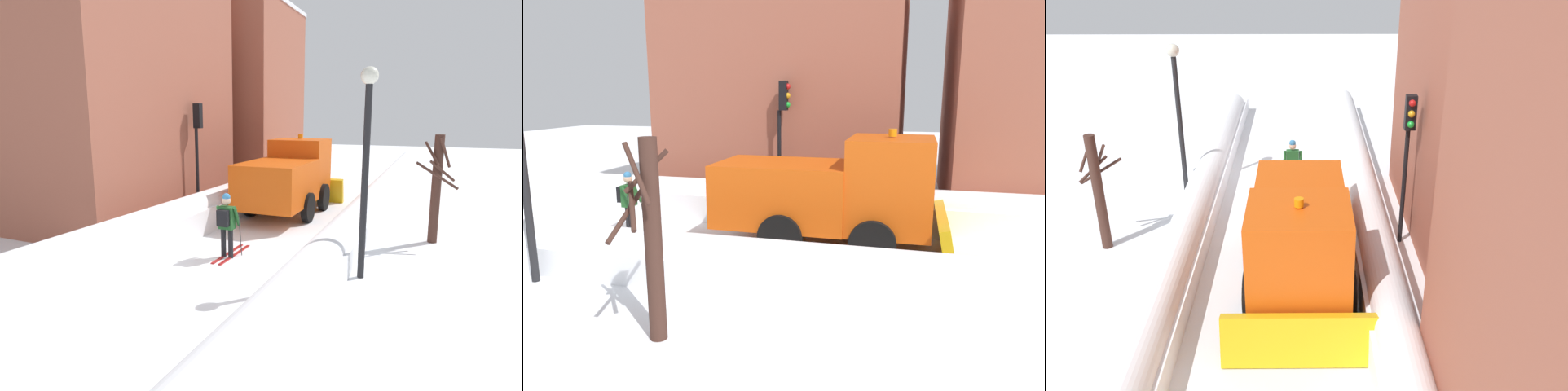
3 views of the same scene
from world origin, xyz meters
The scene contains 8 objects.
ground_plane centered at (0.00, 10.00, 0.00)m, with size 80.00×80.00×0.00m, color white.
snowbank_left centered at (-2.53, 10.00, 0.61)m, with size 1.10×36.00×1.30m.
snowbank_right centered at (2.53, 10.00, 0.49)m, with size 1.10×36.00×1.09m.
building_brick_near centered at (-7.20, 4.28, 5.32)m, with size 6.92×8.49×10.63m.
plow_truck centered at (-0.58, 7.07, 1.48)m, with size 3.20×5.98×3.12m.
skier centered at (-0.33, 1.27, 1.00)m, with size 0.62×1.80×1.81m.
traffic_light_pole centered at (-3.43, 4.92, 3.03)m, with size 0.28×0.42×4.32m.
bare_tree_near centered at (4.85, 5.04, 1.73)m, with size 1.22×0.69×3.31m.
Camera 2 is at (11.35, 8.94, 3.97)m, focal length 33.26 mm.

